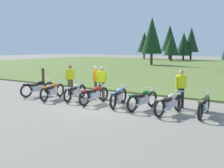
{
  "coord_description": "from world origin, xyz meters",
  "views": [
    {
      "loc": [
        6.9,
        -10.05,
        2.63
      ],
      "look_at": [
        0.0,
        0.6,
        0.9
      ],
      "focal_mm": 43.48,
      "sensor_mm": 36.0,
      "label": 1
    }
  ],
  "objects": [
    {
      "name": "motorcycle_red",
      "position": [
        -0.58,
        -0.01,
        0.44
      ],
      "size": [
        0.62,
        2.1,
        0.88
      ],
      "color": "black",
      "rests_on": "ground"
    },
    {
      "name": "motorcycle_black",
      "position": [
        -4.38,
        -0.01,
        0.44
      ],
      "size": [
        0.7,
        2.07,
        0.88
      ],
      "color": "black",
      "rests_on": "ground"
    },
    {
      "name": "motorcycle_orange",
      "position": [
        -3.05,
        -0.25,
        0.44
      ],
      "size": [
        0.7,
        2.08,
        0.88
      ],
      "color": "black",
      "rests_on": "ground"
    },
    {
      "name": "ground_plane",
      "position": [
        0.0,
        0.0,
        0.0
      ],
      "size": [
        140.0,
        140.0,
        0.0
      ],
      "primitive_type": "plane",
      "color": "gray"
    },
    {
      "name": "trail_marker_post",
      "position": [
        -5.96,
        1.81,
        0.66
      ],
      "size": [
        0.12,
        0.12,
        1.31
      ],
      "primitive_type": "cube",
      "color": "#47331E",
      "rests_on": "ground"
    },
    {
      "name": "motorcycle_cream",
      "position": [
        3.12,
        -0.02,
        0.44
      ],
      "size": [
        0.68,
        2.08,
        0.88
      ],
      "color": "black",
      "rests_on": "ground"
    },
    {
      "name": "motorcycle_silver",
      "position": [
        -1.91,
        0.17,
        0.44
      ],
      "size": [
        0.68,
        2.09,
        0.88
      ],
      "color": "black",
      "rests_on": "ground"
    },
    {
      "name": "rider_near_row_end",
      "position": [
        -0.92,
        1.05,
        0.95
      ],
      "size": [
        0.48,
        0.38,
        1.67
      ],
      "color": "#4C4233",
      "rests_on": "ground"
    },
    {
      "name": "motorcycle_olive",
      "position": [
        4.33,
        0.41,
        0.44
      ],
      "size": [
        0.62,
        2.1,
        0.88
      ],
      "color": "black",
      "rests_on": "ground"
    },
    {
      "name": "motorcycle_british_green",
      "position": [
        1.86,
        0.14,
        0.44
      ],
      "size": [
        0.65,
        2.09,
        0.88
      ],
      "color": "black",
      "rests_on": "ground"
    },
    {
      "name": "rider_in_hivis_vest",
      "position": [
        3.11,
        1.28,
        0.95
      ],
      "size": [
        0.39,
        0.46,
        1.67
      ],
      "color": "black",
      "rests_on": "ground"
    },
    {
      "name": "rider_checking_bike",
      "position": [
        -1.48,
        1.31,
        0.95
      ],
      "size": [
        0.38,
        0.48,
        1.67
      ],
      "color": "#4C4233",
      "rests_on": "ground"
    },
    {
      "name": "rider_with_back_turned",
      "position": [
        -3.05,
        1.09,
        0.95
      ],
      "size": [
        0.32,
        0.53,
        1.67
      ],
      "color": "#4C4233",
      "rests_on": "ground"
    },
    {
      "name": "grass_moorland",
      "position": [
        0.0,
        25.35,
        0.05
      ],
      "size": [
        80.0,
        44.0,
        0.1
      ],
      "primitive_type": "cube",
      "color": "#5B7033",
      "rests_on": "ground"
    },
    {
      "name": "motorcycle_sky_blue",
      "position": [
        0.62,
        0.2,
        0.44
      ],
      "size": [
        0.72,
        2.08,
        0.88
      ],
      "color": "black",
      "rests_on": "ground"
    }
  ]
}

